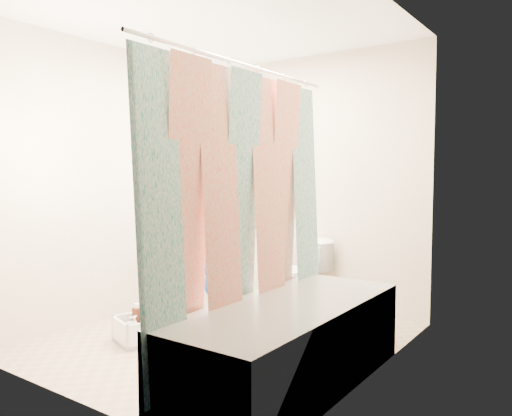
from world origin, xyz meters
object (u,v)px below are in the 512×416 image
Objects in this scene: bathtub at (289,342)px; plumber at (218,234)px; toilet at (293,276)px; cleaning_caddy at (136,332)px.

plumber is at bearing 146.56° from bathtub.
bathtub is at bearing -37.67° from toilet.
bathtub is 1.15× the size of plumber.
plumber is 3.89× the size of cleaning_caddy.
bathtub is 1.52m from plumber.
toilet is 0.84m from plumber.
plumber is at bearing 101.24° from cleaning_caddy.
toilet is at bearing 138.20° from plumber.
toilet is 1.73× the size of cleaning_caddy.
plumber reaches higher than bathtub.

